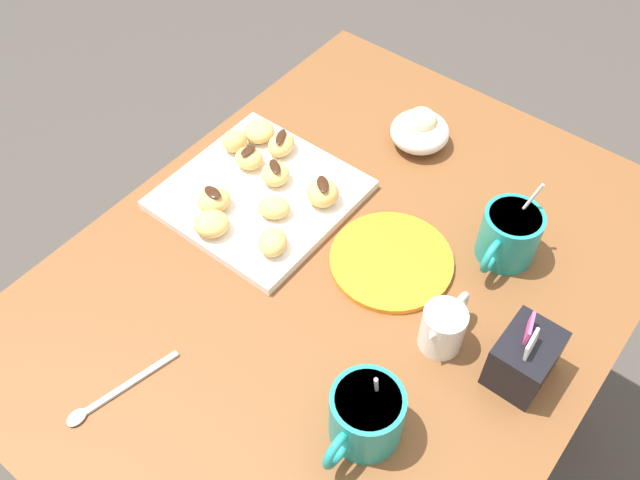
# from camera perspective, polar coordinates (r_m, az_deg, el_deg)

# --- Properties ---
(ground_plane) EXTENTS (8.00, 8.00, 0.00)m
(ground_plane) POSITION_cam_1_polar(r_m,az_deg,el_deg) (1.68, 1.38, -17.74)
(ground_plane) COLOR #423D38
(dining_table) EXTENTS (0.99, 0.75, 0.74)m
(dining_table) POSITION_cam_1_polar(r_m,az_deg,el_deg) (1.15, 1.95, -7.01)
(dining_table) COLOR brown
(dining_table) RESTS_ON ground_plane
(pastry_plate_square) EXTENTS (0.28, 0.28, 0.02)m
(pastry_plate_square) POSITION_cam_1_polar(r_m,az_deg,el_deg) (1.12, -5.00, 3.77)
(pastry_plate_square) COLOR white
(pastry_plate_square) RESTS_ON dining_table
(coffee_mug_teal_left) EXTENTS (0.13, 0.09, 0.13)m
(coffee_mug_teal_left) POSITION_cam_1_polar(r_m,az_deg,el_deg) (1.05, 15.44, 0.47)
(coffee_mug_teal_left) COLOR teal
(coffee_mug_teal_left) RESTS_ON dining_table
(coffee_mug_teal_right) EXTENTS (0.13, 0.09, 0.13)m
(coffee_mug_teal_right) POSITION_cam_1_polar(r_m,az_deg,el_deg) (0.86, 3.79, -14.31)
(coffee_mug_teal_right) COLOR teal
(coffee_mug_teal_right) RESTS_ON dining_table
(cream_pitcher_white) EXTENTS (0.10, 0.06, 0.07)m
(cream_pitcher_white) POSITION_cam_1_polar(r_m,az_deg,el_deg) (0.94, 10.24, -7.08)
(cream_pitcher_white) COLOR white
(cream_pitcher_white) RESTS_ON dining_table
(sugar_caddy) EXTENTS (0.09, 0.07, 0.11)m
(sugar_caddy) POSITION_cam_1_polar(r_m,az_deg,el_deg) (0.94, 16.60, -9.38)
(sugar_caddy) COLOR black
(sugar_caddy) RESTS_ON dining_table
(ice_cream_bowl) EXTENTS (0.10, 0.10, 0.08)m
(ice_cream_bowl) POSITION_cam_1_polar(r_m,az_deg,el_deg) (1.20, 8.31, 9.05)
(ice_cream_bowl) COLOR white
(ice_cream_bowl) RESTS_ON dining_table
(saucer_orange_left) EXTENTS (0.19, 0.19, 0.01)m
(saucer_orange_left) POSITION_cam_1_polar(r_m,az_deg,el_deg) (1.04, 5.94, -1.72)
(saucer_orange_left) COLOR orange
(saucer_orange_left) RESTS_ON dining_table
(loose_spoon_near_saucer) EXTENTS (0.16, 0.05, 0.01)m
(loose_spoon_near_saucer) POSITION_cam_1_polar(r_m,az_deg,el_deg) (0.96, -17.03, -12.29)
(loose_spoon_near_saucer) COLOR silver
(loose_spoon_near_saucer) RESTS_ON dining_table
(beignet_0) EXTENTS (0.06, 0.06, 0.04)m
(beignet_0) POSITION_cam_1_polar(r_m,az_deg,el_deg) (1.18, -7.12, 8.17)
(beignet_0) COLOR #E5B260
(beignet_0) RESTS_ON pastry_plate_square
(beignet_1) EXTENTS (0.07, 0.07, 0.03)m
(beignet_1) POSITION_cam_1_polar(r_m,az_deg,el_deg) (1.12, -3.73, 5.49)
(beignet_1) COLOR #E5B260
(beignet_1) RESTS_ON pastry_plate_square
(chocolate_drizzle_1) EXTENTS (0.03, 0.04, 0.00)m
(chocolate_drizzle_1) POSITION_cam_1_polar(r_m,az_deg,el_deg) (1.11, -3.78, 6.12)
(chocolate_drizzle_1) COLOR #381E11
(chocolate_drizzle_1) RESTS_ON beignet_1
(beignet_2) EXTENTS (0.07, 0.07, 0.04)m
(beignet_2) POSITION_cam_1_polar(r_m,az_deg,el_deg) (1.08, 0.23, 3.93)
(beignet_2) COLOR #E5B260
(beignet_2) RESTS_ON pastry_plate_square
(chocolate_drizzle_2) EXTENTS (0.04, 0.04, 0.00)m
(chocolate_drizzle_2) POSITION_cam_1_polar(r_m,az_deg,el_deg) (1.07, 0.23, 4.69)
(chocolate_drizzle_2) COLOR #381E11
(chocolate_drizzle_2) RESTS_ON beignet_2
(beignet_3) EXTENTS (0.06, 0.06, 0.03)m
(beignet_3) POSITION_cam_1_polar(r_m,az_deg,el_deg) (1.07, -3.84, 2.72)
(beignet_3) COLOR #E5B260
(beignet_3) RESTS_ON pastry_plate_square
(beignet_4) EXTENTS (0.06, 0.05, 0.03)m
(beignet_4) POSITION_cam_1_polar(r_m,az_deg,el_deg) (1.17, -3.24, 7.93)
(beignet_4) COLOR #E5B260
(beignet_4) RESTS_ON pastry_plate_square
(chocolate_drizzle_4) EXTENTS (0.04, 0.03, 0.00)m
(chocolate_drizzle_4) POSITION_cam_1_polar(r_m,az_deg,el_deg) (1.16, -3.27, 8.56)
(chocolate_drizzle_4) COLOR #381E11
(chocolate_drizzle_4) RESTS_ON beignet_4
(beignet_5) EXTENTS (0.05, 0.05, 0.03)m
(beignet_5) POSITION_cam_1_polar(r_m,az_deg,el_deg) (1.15, -5.93, 6.76)
(beignet_5) COLOR #E5B260
(beignet_5) RESTS_ON pastry_plate_square
(chocolate_drizzle_5) EXTENTS (0.03, 0.02, 0.00)m
(chocolate_drizzle_5) POSITION_cam_1_polar(r_m,az_deg,el_deg) (1.13, -6.00, 7.40)
(chocolate_drizzle_5) COLOR #381E11
(chocolate_drizzle_5) RESTS_ON beignet_5
(beignet_6) EXTENTS (0.07, 0.07, 0.03)m
(beignet_6) POSITION_cam_1_polar(r_m,az_deg,el_deg) (1.09, -8.81, 3.29)
(beignet_6) COLOR #E5B260
(beignet_6) RESTS_ON pastry_plate_square
(chocolate_drizzle_6) EXTENTS (0.02, 0.03, 0.00)m
(chocolate_drizzle_6) POSITION_cam_1_polar(r_m,az_deg,el_deg) (1.08, -8.93, 3.95)
(chocolate_drizzle_6) COLOR #381E11
(chocolate_drizzle_6) RESTS_ON beignet_6
(beignet_7) EXTENTS (0.07, 0.07, 0.03)m
(beignet_7) POSITION_cam_1_polar(r_m,az_deg,el_deg) (1.20, -5.09, 8.99)
(beignet_7) COLOR #E5B260
(beignet_7) RESTS_ON pastry_plate_square
(beignet_8) EXTENTS (0.07, 0.08, 0.03)m
(beignet_8) POSITION_cam_1_polar(r_m,az_deg,el_deg) (1.06, -9.02, 1.34)
(beignet_8) COLOR #E5B260
(beignet_8) RESTS_ON pastry_plate_square
(beignet_9) EXTENTS (0.07, 0.06, 0.03)m
(beignet_9) POSITION_cam_1_polar(r_m,az_deg,el_deg) (1.02, -3.95, -0.17)
(beignet_9) COLOR #E5B260
(beignet_9) RESTS_ON pastry_plate_square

